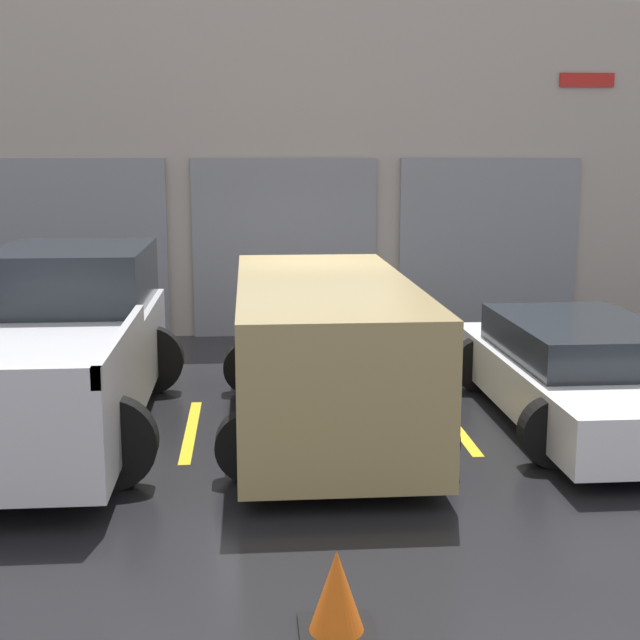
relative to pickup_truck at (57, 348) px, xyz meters
name	(u,v)px	position (x,y,z in m)	size (l,w,h in m)	color
ground_plane	(310,379)	(2.88, 1.84, -0.87)	(28.00, 28.00, 0.00)	black
shophouse_building	(295,173)	(2.87, 5.13, 1.77)	(17.11, 0.68, 5.36)	#9E9389
pickup_truck	(57,348)	(0.00, 0.00, 0.00)	(2.52, 5.26, 1.85)	silver
sedan_white	(582,373)	(5.76, -0.28, -0.32)	(2.27, 4.51, 1.12)	white
sedan_side	(324,349)	(2.88, -0.30, 0.01)	(2.25, 4.92, 1.62)	#9E8956
parking_stripe_left	(191,430)	(1.44, -0.31, -0.86)	(0.12, 2.20, 0.01)	gold
parking_stripe_centre	(453,424)	(4.32, -0.31, -0.86)	(0.12, 2.20, 0.01)	gold
traffic_cone	(337,596)	(2.60, -4.57, -0.61)	(0.47, 0.47, 0.55)	black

